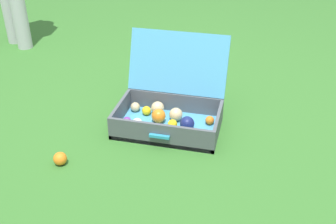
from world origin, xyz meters
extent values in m
plane|color=#336B28|center=(0.00, 0.00, 0.00)|extent=(16.00, 16.00, 0.00)
cube|color=#4799C6|center=(0.04, -0.04, 0.01)|extent=(0.58, 0.36, 0.03)
cube|color=#4C5156|center=(-0.24, -0.04, 0.07)|extent=(0.02, 0.36, 0.14)
cube|color=#4C5156|center=(0.33, -0.04, 0.07)|extent=(0.02, 0.36, 0.14)
cube|color=#4C5156|center=(0.04, -0.22, 0.07)|extent=(0.55, 0.02, 0.14)
cube|color=#4C5156|center=(0.04, 0.13, 0.07)|extent=(0.55, 0.02, 0.14)
cube|color=#4799C6|center=(0.04, 0.21, 0.31)|extent=(0.58, 0.15, 0.35)
cube|color=teal|center=(0.04, -0.24, 0.08)|extent=(0.11, 0.02, 0.02)
sphere|color=purple|center=(-0.19, -0.10, 0.05)|extent=(0.05, 0.05, 0.05)
sphere|color=yellow|center=(0.07, -0.07, 0.05)|extent=(0.05, 0.05, 0.05)
sphere|color=yellow|center=(-0.11, 0.04, 0.05)|extent=(0.05, 0.05, 0.05)
sphere|color=orange|center=(-0.02, -0.02, 0.07)|extent=(0.08, 0.08, 0.08)
sphere|color=#D1B784|center=(0.07, 0.02, 0.06)|extent=(0.08, 0.08, 0.08)
sphere|color=orange|center=(0.27, 0.03, 0.05)|extent=(0.05, 0.05, 0.05)
sphere|color=white|center=(-0.12, -0.11, 0.06)|extent=(0.06, 0.06, 0.06)
sphere|color=navy|center=(0.16, -0.06, 0.07)|extent=(0.08, 0.08, 0.08)
sphere|color=#D1B784|center=(-0.19, 0.07, 0.05)|extent=(0.06, 0.06, 0.06)
sphere|color=yellow|center=(0.00, -0.15, 0.06)|extent=(0.07, 0.07, 0.07)
sphere|color=#D1B784|center=(-0.05, 0.07, 0.06)|extent=(0.08, 0.08, 0.08)
sphere|color=orange|center=(-0.41, -0.49, 0.03)|extent=(0.07, 0.07, 0.07)
camera|label=1|loc=(0.50, -1.93, 1.27)|focal=43.10mm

